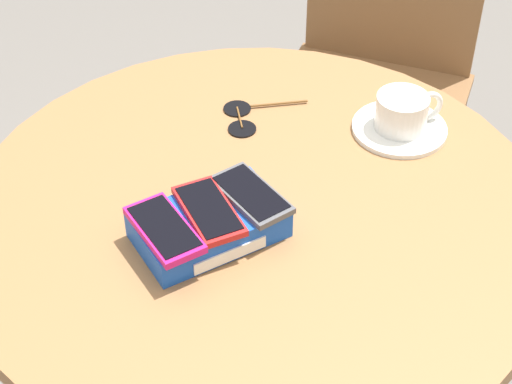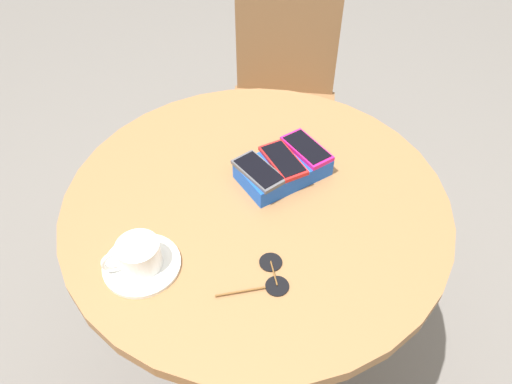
# 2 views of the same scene
# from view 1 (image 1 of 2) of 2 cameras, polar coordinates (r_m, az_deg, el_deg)

# --- Properties ---
(round_table) EXTENTS (0.85, 0.85, 0.78)m
(round_table) POSITION_cam_1_polar(r_m,az_deg,el_deg) (1.34, 0.00, -5.63)
(round_table) COLOR #2D2D2D
(round_table) RESTS_ON ground_plane
(phone_box) EXTENTS (0.20, 0.12, 0.04)m
(phone_box) POSITION_cam_1_polar(r_m,az_deg,el_deg) (1.17, -3.15, -2.20)
(phone_box) COLOR blue
(phone_box) RESTS_ON round_table
(phone_magenta) EXTENTS (0.06, 0.13, 0.01)m
(phone_magenta) POSITION_cam_1_polar(r_m,az_deg,el_deg) (1.13, -6.13, -2.48)
(phone_magenta) COLOR #D11975
(phone_magenta) RESTS_ON phone_box
(phone_red) EXTENTS (0.07, 0.13, 0.01)m
(phone_red) POSITION_cam_1_polar(r_m,az_deg,el_deg) (1.15, -3.16, -1.25)
(phone_red) COLOR red
(phone_red) RESTS_ON phone_box
(phone_gray) EXTENTS (0.07, 0.13, 0.01)m
(phone_gray) POSITION_cam_1_polar(r_m,az_deg,el_deg) (1.17, -0.34, -0.17)
(phone_gray) COLOR #515156
(phone_gray) RESTS_ON phone_box
(saucer) EXTENTS (0.15, 0.15, 0.01)m
(saucer) POSITION_cam_1_polar(r_m,az_deg,el_deg) (1.38, 9.53, 4.20)
(saucer) COLOR white
(saucer) RESTS_ON round_table
(coffee_cup) EXTENTS (0.11, 0.08, 0.06)m
(coffee_cup) POSITION_cam_1_polar(r_m,az_deg,el_deg) (1.36, 9.79, 5.34)
(coffee_cup) COLOR white
(coffee_cup) RESTS_ON saucer
(sunglasses) EXTENTS (0.15, 0.10, 0.01)m
(sunglasses) POSITION_cam_1_polar(r_m,az_deg,el_deg) (1.39, -0.81, 5.02)
(sunglasses) COLOR black
(sunglasses) RESTS_ON round_table
(chair_near_window) EXTENTS (0.60, 0.60, 0.86)m
(chair_near_window) POSITION_cam_1_polar(r_m,az_deg,el_deg) (2.02, 7.70, 6.49)
(chair_near_window) COLOR brown
(chair_near_window) RESTS_ON ground_plane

